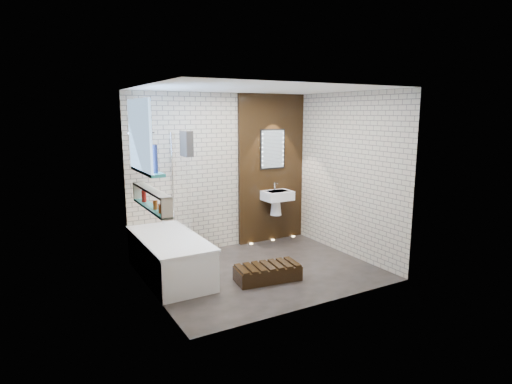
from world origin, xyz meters
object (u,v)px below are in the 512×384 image
bath_screen (181,181)px  led_mirror (273,149)px  bathtub (170,257)px  walnut_step (268,273)px  washbasin (277,199)px

bath_screen → led_mirror: bearing=10.7°
bathtub → led_mirror: 2.68m
led_mirror → walnut_step: (-1.05, -1.58, -1.55)m
led_mirror → walnut_step: led_mirror is taller
bath_screen → washbasin: size_ratio=2.41×
washbasin → walnut_step: (-1.05, -1.42, -0.69)m
bath_screen → bathtub: bearing=-128.9°
bathtub → walnut_step: 1.39m
bathtub → washbasin: (2.17, 0.62, 0.50)m
led_mirror → walnut_step: bearing=-123.6°
led_mirror → bathtub: bearing=-160.2°
bathtub → washbasin: 2.32m
led_mirror → walnut_step: size_ratio=0.79×
washbasin → led_mirror: size_ratio=0.83×
washbasin → walnut_step: size_ratio=0.65×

